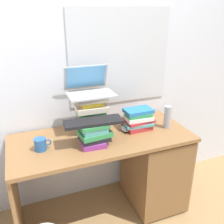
# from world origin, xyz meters

# --- Properties ---
(ground_plane) EXTENTS (6.00, 6.00, 0.00)m
(ground_plane) POSITION_xyz_m (0.00, 0.00, 0.00)
(ground_plane) COLOR #9E7A4C
(wall_back) EXTENTS (6.00, 0.06, 2.60)m
(wall_back) POSITION_xyz_m (0.00, 0.35, 1.30)
(wall_back) COLOR silver
(wall_back) RESTS_ON ground
(desk) EXTENTS (1.42, 0.61, 0.75)m
(desk) POSITION_xyz_m (0.36, -0.02, 0.41)
(desk) COLOR olive
(desk) RESTS_ON ground
(book_stack_tall) EXTENTS (0.25, 0.21, 0.31)m
(book_stack_tall) POSITION_xyz_m (-0.05, 0.12, 0.91)
(book_stack_tall) COLOR #2672B2
(book_stack_tall) RESTS_ON desk
(book_stack_keyboard_riser) EXTENTS (0.24, 0.19, 0.17)m
(book_stack_keyboard_riser) POSITION_xyz_m (-0.09, -0.09, 0.83)
(book_stack_keyboard_riser) COLOR #8C338C
(book_stack_keyboard_riser) RESTS_ON desk
(book_stack_side) EXTENTS (0.26, 0.19, 0.17)m
(book_stack_side) POSITION_xyz_m (0.33, 0.04, 0.83)
(book_stack_side) COLOR #B22D33
(book_stack_side) RESTS_ON desk
(laptop) EXTENTS (0.36, 0.29, 0.21)m
(laptop) POSITION_xyz_m (-0.04, 0.18, 1.11)
(laptop) COLOR #B7BABF
(laptop) RESTS_ON book_stack_tall
(keyboard) EXTENTS (0.43, 0.17, 0.02)m
(keyboard) POSITION_xyz_m (-0.09, -0.08, 0.93)
(keyboard) COLOR black
(keyboard) RESTS_ON book_stack_keyboard_riser
(computer_mouse) EXTENTS (0.06, 0.10, 0.04)m
(computer_mouse) POSITION_xyz_m (0.21, 0.03, 0.77)
(computer_mouse) COLOR #A5A8AD
(computer_mouse) RESTS_ON desk
(mug) EXTENTS (0.12, 0.08, 0.09)m
(mug) POSITION_xyz_m (-0.47, -0.03, 0.80)
(mug) COLOR #265999
(mug) RESTS_ON desk
(water_bottle) EXTENTS (0.06, 0.06, 0.19)m
(water_bottle) POSITION_xyz_m (0.56, -0.04, 0.85)
(water_bottle) COLOR #999EA5
(water_bottle) RESTS_ON desk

